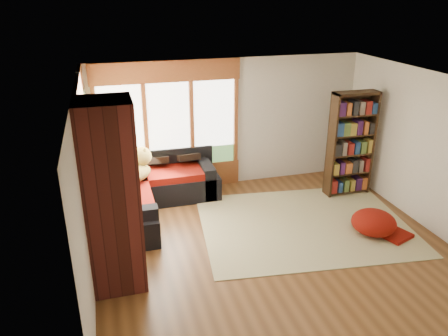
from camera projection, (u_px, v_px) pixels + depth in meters
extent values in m
plane|color=#563317|center=(271.00, 243.00, 7.05)|extent=(5.50, 5.50, 0.00)
plane|color=white|center=(279.00, 83.00, 6.07)|extent=(5.50, 5.50, 0.00)
cube|color=silver|center=(228.00, 123.00, 8.79)|extent=(5.50, 0.04, 2.60)
cube|color=silver|center=(369.00, 261.00, 4.33)|extent=(5.50, 0.04, 2.60)
cube|color=silver|center=(84.00, 190.00, 5.87)|extent=(0.04, 5.00, 2.60)
cube|color=silver|center=(429.00, 152.00, 7.25)|extent=(0.04, 5.00, 2.60)
cube|color=brown|center=(169.00, 126.00, 8.44)|extent=(2.82, 0.10, 1.90)
cube|color=white|center=(169.00, 126.00, 8.44)|extent=(2.54, 0.09, 1.62)
cube|color=brown|center=(87.00, 156.00, 6.93)|extent=(0.10, 2.62, 1.90)
cube|color=white|center=(87.00, 156.00, 6.93)|extent=(0.09, 2.36, 1.62)
cube|color=olive|center=(86.00, 118.00, 7.52)|extent=(0.03, 0.72, 0.90)
cube|color=#471914|center=(112.00, 198.00, 5.65)|extent=(0.70, 0.70, 2.60)
cube|color=black|center=(152.00, 191.00, 8.39)|extent=(2.20, 0.90, 0.42)
cube|color=black|center=(149.00, 165.00, 8.55)|extent=(2.20, 0.20, 0.38)
cube|color=black|center=(203.00, 181.00, 8.60)|extent=(0.20, 0.90, 0.60)
cube|color=maroon|center=(147.00, 181.00, 8.15)|extent=(1.90, 0.66, 0.12)
cube|color=black|center=(120.00, 211.00, 7.64)|extent=(0.90, 2.20, 0.42)
cube|color=black|center=(97.00, 192.00, 7.40)|extent=(0.20, 2.20, 0.38)
cube|color=black|center=(123.00, 235.00, 6.72)|extent=(0.90, 0.20, 0.60)
cube|color=maroon|center=(127.00, 205.00, 7.26)|extent=(0.66, 1.20, 0.12)
cube|color=maroon|center=(123.00, 182.00, 8.11)|extent=(0.66, 0.66, 0.12)
cube|color=beige|center=(304.00, 224.00, 7.61)|extent=(3.82, 3.09, 0.01)
cube|color=#342011|center=(370.00, 143.00, 8.53)|extent=(0.04, 0.29, 2.06)
cube|color=#342011|center=(331.00, 146.00, 8.32)|extent=(0.04, 0.29, 2.06)
cube|color=#342011|center=(347.00, 142.00, 8.54)|extent=(0.88, 0.02, 2.06)
cube|color=#342011|center=(345.00, 190.00, 8.79)|extent=(0.80, 0.27, 0.03)
cube|color=#342011|center=(348.00, 172.00, 8.64)|extent=(0.80, 0.27, 0.03)
cube|color=#342011|center=(350.00, 153.00, 8.49)|extent=(0.80, 0.27, 0.03)
cube|color=#342011|center=(352.00, 134.00, 8.34)|extent=(0.80, 0.27, 0.03)
cube|color=#342011|center=(354.00, 114.00, 8.20)|extent=(0.80, 0.27, 0.03)
cube|color=#342011|center=(357.00, 94.00, 8.05)|extent=(0.80, 0.27, 0.03)
cube|color=#726659|center=(351.00, 145.00, 8.40)|extent=(0.76, 0.21, 1.90)
ellipsoid|color=maroon|center=(374.00, 222.00, 7.28)|extent=(0.86, 0.86, 0.40)
ellipsoid|color=olive|center=(130.00, 174.00, 7.79)|extent=(1.02, 0.98, 0.29)
sphere|color=olive|center=(142.00, 161.00, 7.97)|extent=(0.49, 0.49, 0.35)
cone|color=olive|center=(139.00, 155.00, 7.88)|extent=(0.18, 0.18, 0.15)
ellipsoid|color=#3C2D18|center=(118.00, 190.00, 7.25)|extent=(0.65, 0.84, 0.25)
sphere|color=#3C2D18|center=(120.00, 176.00, 7.45)|extent=(0.37, 0.37, 0.30)
cone|color=#3C2D18|center=(119.00, 171.00, 7.36)|extent=(0.13, 0.13, 0.13)
cube|color=black|center=(185.00, 157.00, 8.54)|extent=(0.45, 0.12, 0.45)
cube|color=black|center=(154.00, 160.00, 8.39)|extent=(0.45, 0.12, 0.45)
cube|color=black|center=(105.00, 175.00, 7.75)|extent=(0.45, 0.12, 0.45)
cube|color=black|center=(107.00, 201.00, 6.77)|extent=(0.45, 0.12, 0.45)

